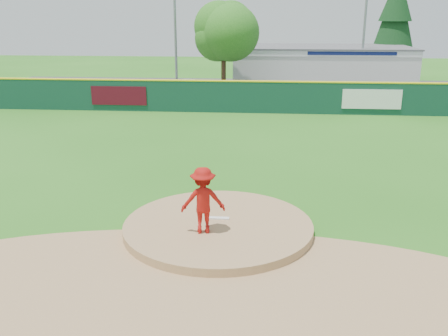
# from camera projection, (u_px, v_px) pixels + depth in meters

# --- Properties ---
(ground) EXTENTS (120.00, 120.00, 0.00)m
(ground) POSITION_uv_depth(u_px,v_px,m) (218.00, 231.00, 14.58)
(ground) COLOR #286B19
(ground) RESTS_ON ground
(pitchers_mound) EXTENTS (5.50, 5.50, 0.50)m
(pitchers_mound) POSITION_uv_depth(u_px,v_px,m) (218.00, 231.00, 14.58)
(pitchers_mound) COLOR #9E774C
(pitchers_mound) RESTS_ON ground
(pitching_rubber) EXTENTS (0.60, 0.15, 0.04)m
(pitching_rubber) POSITION_uv_depth(u_px,v_px,m) (219.00, 218.00, 14.78)
(pitching_rubber) COLOR white
(pitching_rubber) RESTS_ON pitchers_mound
(infield_dirt_arc) EXTENTS (15.40, 15.40, 0.01)m
(infield_dirt_arc) POSITION_uv_depth(u_px,v_px,m) (206.00, 284.00, 11.72)
(infield_dirt_arc) COLOR #9E774C
(infield_dirt_arc) RESTS_ON ground
(parking_lot) EXTENTS (44.00, 16.00, 0.02)m
(parking_lot) POSITION_uv_depth(u_px,v_px,m) (250.00, 92.00, 40.25)
(parking_lot) COLOR #38383A
(parking_lot) RESTS_ON ground
(pitcher) EXTENTS (1.31, 0.89, 1.88)m
(pitcher) POSITION_uv_depth(u_px,v_px,m) (203.00, 200.00, 13.63)
(pitcher) COLOR #A4120E
(pitcher) RESTS_ON pitchers_mound
(van) EXTENTS (4.85, 2.52, 1.31)m
(van) POSITION_uv_depth(u_px,v_px,m) (193.00, 88.00, 37.43)
(van) COLOR silver
(van) RESTS_ON parking_lot
(pool_building_grp) EXTENTS (15.20, 8.20, 3.31)m
(pool_building_grp) POSITION_uv_depth(u_px,v_px,m) (321.00, 65.00, 44.02)
(pool_building_grp) COLOR silver
(pool_building_grp) RESTS_ON ground
(fence_banners) EXTENTS (19.54, 0.04, 1.20)m
(fence_banners) POSITION_uv_depth(u_px,v_px,m) (243.00, 97.00, 31.34)
(fence_banners) COLOR #520B19
(fence_banners) RESTS_ON ground
(playground_slide) EXTENTS (0.91, 2.55, 1.41)m
(playground_slide) POSITION_uv_depth(u_px,v_px,m) (24.00, 88.00, 37.32)
(playground_slide) COLOR blue
(playground_slide) RESTS_ON ground
(outfield_fence) EXTENTS (40.00, 0.14, 2.07)m
(outfield_fence) POSITION_uv_depth(u_px,v_px,m) (246.00, 96.00, 31.37)
(outfield_fence) COLOR #123A2C
(outfield_fence) RESTS_ON ground
(deciduous_tree) EXTENTS (5.60, 5.60, 7.36)m
(deciduous_tree) POSITION_uv_depth(u_px,v_px,m) (224.00, 34.00, 37.16)
(deciduous_tree) COLOR #382314
(deciduous_tree) RESTS_ON ground
(conifer_tree) EXTENTS (4.40, 4.40, 9.50)m
(conifer_tree) POSITION_uv_depth(u_px,v_px,m) (395.00, 19.00, 46.11)
(conifer_tree) COLOR #382314
(conifer_tree) RESTS_ON ground
(light_pole_left) EXTENTS (1.75, 0.25, 11.00)m
(light_pole_left) POSITION_uv_depth(u_px,v_px,m) (175.00, 13.00, 38.94)
(light_pole_left) COLOR gray
(light_pole_left) RESTS_ON ground
(light_pole_right) EXTENTS (1.75, 0.25, 10.00)m
(light_pole_right) POSITION_uv_depth(u_px,v_px,m) (365.00, 20.00, 39.78)
(light_pole_right) COLOR gray
(light_pole_right) RESTS_ON ground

